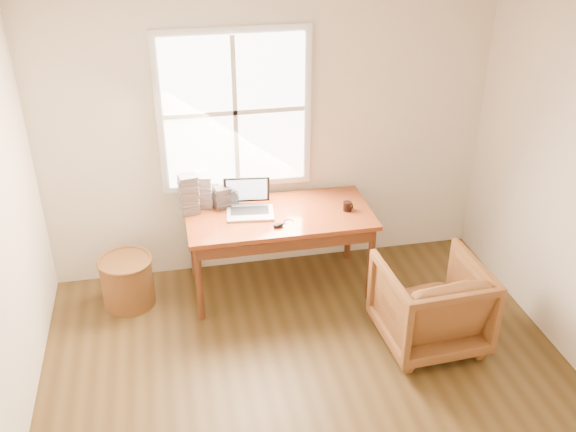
{
  "coord_description": "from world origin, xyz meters",
  "views": [
    {
      "loc": [
        -0.9,
        -2.97,
        3.38
      ],
      "look_at": [
        0.05,
        1.65,
        0.8
      ],
      "focal_mm": 40.0,
      "sensor_mm": 36.0,
      "label": 1
    }
  ],
  "objects_px": {
    "cd_stack_a": "(203,191)",
    "coffee_mug": "(347,206)",
    "desk": "(279,215)",
    "laptop": "(250,198)",
    "armchair": "(430,303)",
    "wicker_stool": "(128,282)"
  },
  "relations": [
    {
      "from": "desk",
      "to": "armchair",
      "type": "distance_m",
      "value": 1.47
    },
    {
      "from": "desk",
      "to": "cd_stack_a",
      "type": "distance_m",
      "value": 0.7
    },
    {
      "from": "laptop",
      "to": "cd_stack_a",
      "type": "bearing_deg",
      "value": 153.59
    },
    {
      "from": "armchair",
      "to": "laptop",
      "type": "bearing_deg",
      "value": -41.69
    },
    {
      "from": "wicker_stool",
      "to": "laptop",
      "type": "relative_size",
      "value": 0.99
    },
    {
      "from": "desk",
      "to": "laptop",
      "type": "height_order",
      "value": "laptop"
    },
    {
      "from": "desk",
      "to": "laptop",
      "type": "bearing_deg",
      "value": 172.58
    },
    {
      "from": "wicker_stool",
      "to": "coffee_mug",
      "type": "relative_size",
      "value": 5.32
    },
    {
      "from": "armchair",
      "to": "coffee_mug",
      "type": "height_order",
      "value": "coffee_mug"
    },
    {
      "from": "armchair",
      "to": "wicker_stool",
      "type": "relative_size",
      "value": 1.8
    },
    {
      "from": "desk",
      "to": "laptop",
      "type": "xyz_separation_m",
      "value": [
        -0.25,
        0.03,
        0.18
      ]
    },
    {
      "from": "desk",
      "to": "laptop",
      "type": "relative_size",
      "value": 3.61
    },
    {
      "from": "desk",
      "to": "wicker_stool",
      "type": "bearing_deg",
      "value": -180.0
    },
    {
      "from": "coffee_mug",
      "to": "cd_stack_a",
      "type": "bearing_deg",
      "value": 173.82
    },
    {
      "from": "cd_stack_a",
      "to": "coffee_mug",
      "type": "bearing_deg",
      "value": -15.69
    },
    {
      "from": "armchair",
      "to": "wicker_stool",
      "type": "height_order",
      "value": "armchair"
    },
    {
      "from": "cd_stack_a",
      "to": "wicker_stool",
      "type": "bearing_deg",
      "value": -159.02
    },
    {
      "from": "desk",
      "to": "cd_stack_a",
      "type": "xyz_separation_m",
      "value": [
        -0.62,
        0.27,
        0.17
      ]
    },
    {
      "from": "wicker_stool",
      "to": "cd_stack_a",
      "type": "height_order",
      "value": "cd_stack_a"
    },
    {
      "from": "armchair",
      "to": "desk",
      "type": "bearing_deg",
      "value": -46.95
    },
    {
      "from": "armchair",
      "to": "coffee_mug",
      "type": "bearing_deg",
      "value": -67.79
    },
    {
      "from": "wicker_stool",
      "to": "cd_stack_a",
      "type": "distance_m",
      "value": 1.02
    }
  ]
}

